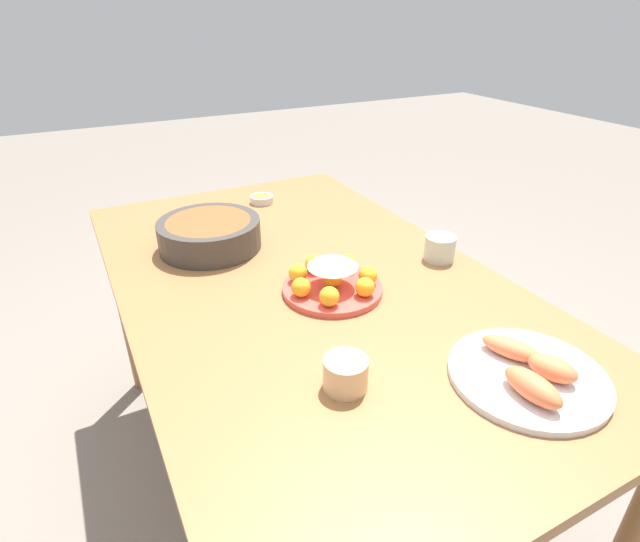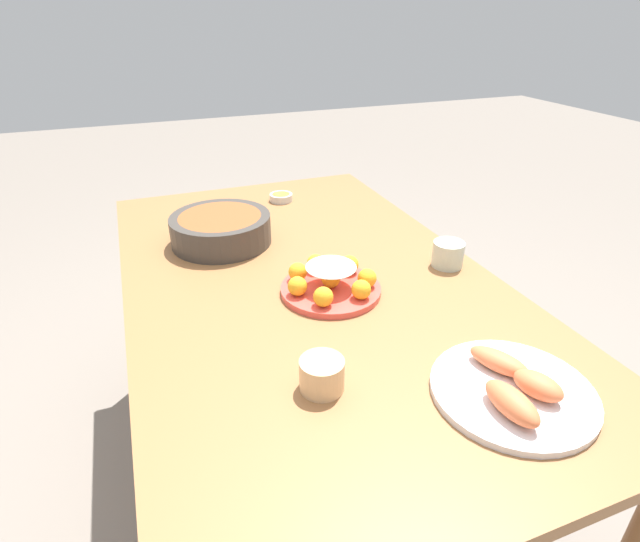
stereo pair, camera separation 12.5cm
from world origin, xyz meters
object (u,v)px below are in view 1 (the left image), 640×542
seafood_platter (529,374)px  dining_table (309,307)px  cup_near (440,248)px  cake_plate (332,282)px  serving_bowl (210,233)px  sauce_bowl (262,199)px  cup_far (345,374)px

seafood_platter → dining_table: bearing=19.4°
cup_near → dining_table: bearing=79.6°
cake_plate → serving_bowl: size_ratio=0.85×
dining_table → sauce_bowl: size_ratio=19.12×
serving_bowl → cup_far: serving_bowl is taller
sauce_bowl → dining_table: bearing=170.3°
cake_plate → cup_far: 0.35m
serving_bowl → seafood_platter: size_ratio=0.99×
sauce_bowl → cup_far: bearing=167.3°
serving_bowl → cup_near: 0.66m
cake_plate → cup_near: cake_plate is taller
serving_bowl → sauce_bowl: 0.39m
dining_table → serving_bowl: bearing=30.0°
dining_table → serving_bowl: serving_bowl is taller
dining_table → cup_far: (-0.41, 0.12, 0.12)m
dining_table → cup_near: size_ratio=18.61×
seafood_platter → cup_far: (0.15, 0.32, 0.01)m
cake_plate → serving_bowl: (0.39, 0.19, 0.02)m
dining_table → sauce_bowl: sauce_bowl is taller
cake_plate → serving_bowl: 0.43m
cake_plate → cup_near: (0.02, -0.35, 0.01)m
seafood_platter → cup_far: 0.35m
serving_bowl → sauce_bowl: (0.28, -0.27, -0.03)m
cake_plate → sauce_bowl: bearing=-6.5°
seafood_platter → serving_bowl: bearing=23.3°
sauce_bowl → cup_near: 0.70m
serving_bowl → cup_near: (-0.37, -0.55, -0.01)m
sauce_bowl → seafood_platter: bearing=-175.1°
sauce_bowl → seafood_platter: size_ratio=0.28×
cake_plate → sauce_bowl: size_ratio=3.03×
dining_table → cup_near: 0.40m
dining_table → seafood_platter: seafood_platter is taller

